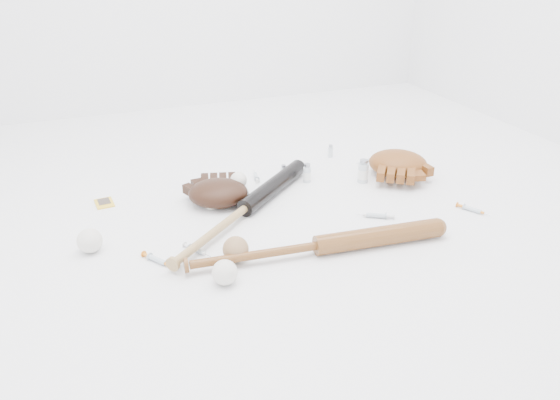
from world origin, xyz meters
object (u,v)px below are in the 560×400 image
object	(u,v)px
glove_dark	(218,192)
pedestal	(239,192)
bat_dark	(246,208)
bat_wood	(318,245)

from	to	relation	value
glove_dark	pedestal	bearing A→B (deg)	36.47
pedestal	bat_dark	bearing A→B (deg)	-99.09
pedestal	glove_dark	bearing A→B (deg)	-159.34
bat_wood	glove_dark	bearing A→B (deg)	118.37
bat_dark	glove_dark	world-z (taller)	glove_dark
bat_dark	glove_dark	bearing A→B (deg)	76.14
bat_dark	glove_dark	distance (m)	0.15
bat_wood	glove_dark	distance (m)	0.51
glove_dark	pedestal	xyz separation A→B (m)	(0.09, 0.03, -0.03)
bat_dark	bat_wood	size ratio (longest dim) A/B	1.01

